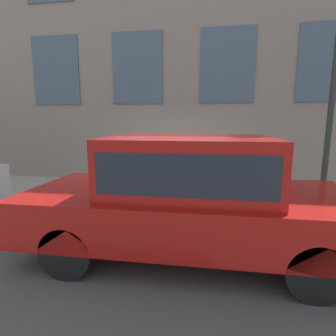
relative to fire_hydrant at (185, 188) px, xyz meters
The scene contains 6 objects.
ground_plane 0.75m from the fire_hydrant, 140.65° to the left, with size 80.00×80.00×0.00m, color #514F4C.
sidewalk 1.05m from the fire_hydrant, 21.18° to the left, with size 2.63×60.00×0.16m.
building_facade 4.31m from the fire_hydrant, ahead, with size 0.33×40.00×8.20m.
fire_hydrant is the anchor object (origin of this frame).
person 0.88m from the fire_hydrant, 79.84° to the left, with size 0.28×0.19×1.17m.
parked_car_red_near 1.93m from the fire_hydrant, behind, with size 1.98×4.70×1.75m.
Camera 1 is at (-5.16, -0.82, 1.96)m, focal length 28.00 mm.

